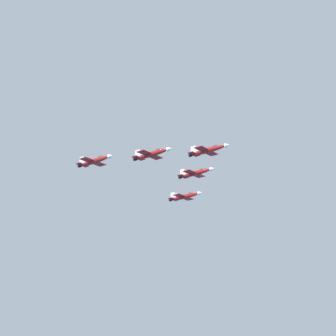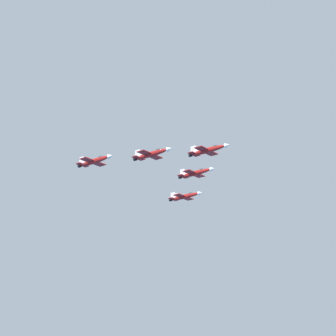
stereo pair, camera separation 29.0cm
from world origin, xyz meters
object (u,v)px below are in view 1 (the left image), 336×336
(jet_left_outer, at_px, (185,196))
(jet_right_outer, at_px, (94,161))
(jet_right_wingman, at_px, (152,154))
(jet_left_wingman, at_px, (196,173))
(jet_lead, at_px, (208,150))

(jet_left_outer, height_order, jet_right_outer, jet_right_outer)
(jet_right_wingman, relative_size, jet_right_outer, 1.03)
(jet_left_wingman, xyz_separation_m, jet_right_outer, (39.07, -4.55, -2.52))
(jet_right_wingman, xyz_separation_m, jet_left_outer, (-31.75, -23.22, -3.19))
(jet_right_wingman, bearing_deg, jet_right_outer, -139.15)
(jet_left_wingman, distance_m, jet_right_wingman, 24.41)
(jet_left_outer, relative_size, jet_right_outer, 0.98)
(jet_right_outer, bearing_deg, jet_left_wingman, 69.41)
(jet_lead, distance_m, jet_left_wingman, 18.92)
(jet_right_wingman, bearing_deg, jet_lead, 40.85)
(jet_right_outer, bearing_deg, jet_right_wingman, 41.18)
(jet_lead, xyz_separation_m, jet_left_wingman, (-8.14, -17.00, -1.63))
(jet_lead, bearing_deg, jet_left_wingman, 138.81)
(jet_right_wingman, bearing_deg, jet_left_outer, 111.90)
(jet_lead, bearing_deg, jet_right_outer, -140.46)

